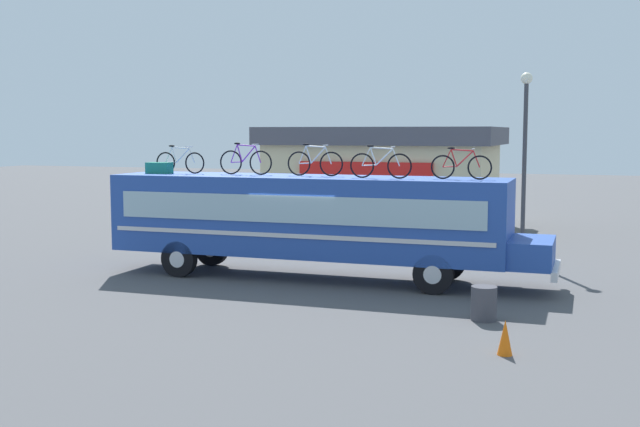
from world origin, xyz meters
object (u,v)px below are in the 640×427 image
at_px(rooftop_bicycle_3, 315,162).
at_px(rooftop_bicycle_4, 380,164).
at_px(rooftop_bicycle_5, 461,166).
at_px(street_lamp, 525,142).
at_px(luggage_bag_1, 159,168).
at_px(rooftop_bicycle_2, 246,161).
at_px(traffic_cone, 505,337).
at_px(trash_bin, 484,303).
at_px(rooftop_bicycle_1, 180,162).
at_px(bus, 312,217).

height_order(rooftop_bicycle_3, rooftop_bicycle_4, rooftop_bicycle_3).
bearing_deg(rooftop_bicycle_5, street_lamp, 77.46).
height_order(luggage_bag_1, rooftop_bicycle_5, rooftop_bicycle_5).
distance_m(rooftop_bicycle_2, traffic_cone, 10.74).
xyz_separation_m(luggage_bag_1, rooftop_bicycle_2, (2.74, 0.26, 0.22)).
height_order(trash_bin, traffic_cone, trash_bin).
xyz_separation_m(rooftop_bicycle_1, rooftop_bicycle_2, (2.16, 0.02, 0.03)).
bearing_deg(rooftop_bicycle_5, bus, 179.19).
height_order(rooftop_bicycle_4, rooftop_bicycle_5, rooftop_bicycle_4).
bearing_deg(rooftop_bicycle_3, bus, -95.21).
xyz_separation_m(rooftop_bicycle_2, street_lamp, (7.55, 5.17, 0.53)).
bearing_deg(rooftop_bicycle_4, trash_bin, -44.45).
height_order(rooftop_bicycle_4, traffic_cone, rooftop_bicycle_4).
bearing_deg(street_lamp, rooftop_bicycle_3, -136.22).
distance_m(rooftop_bicycle_1, traffic_cone, 12.44).
distance_m(rooftop_bicycle_4, traffic_cone, 7.62).
xyz_separation_m(bus, luggage_bag_1, (-4.89, -0.06, 1.33)).
relative_size(rooftop_bicycle_2, rooftop_bicycle_3, 1.00).
relative_size(bus, rooftop_bicycle_5, 7.82).
relative_size(luggage_bag_1, trash_bin, 0.97).
bearing_deg(traffic_cone, rooftop_bicycle_3, 133.70).
relative_size(rooftop_bicycle_2, rooftop_bicycle_4, 0.97).
bearing_deg(street_lamp, luggage_bag_1, -152.21).
xyz_separation_m(rooftop_bicycle_1, rooftop_bicycle_4, (6.38, -0.47, 0.02)).
bearing_deg(rooftop_bicycle_1, traffic_cone, -31.21).
relative_size(luggage_bag_1, rooftop_bicycle_3, 0.44).
height_order(traffic_cone, street_lamp, street_lamp).
distance_m(rooftop_bicycle_2, rooftop_bicycle_5, 6.35).
height_order(bus, rooftop_bicycle_5, rooftop_bicycle_5).
bearing_deg(rooftop_bicycle_5, trash_bin, -72.14).
height_order(bus, rooftop_bicycle_2, rooftop_bicycle_2).
relative_size(rooftop_bicycle_3, trash_bin, 2.18).
bearing_deg(rooftop_bicycle_2, rooftop_bicycle_1, -179.35).
distance_m(rooftop_bicycle_2, rooftop_bicycle_3, 2.16).
relative_size(bus, rooftop_bicycle_2, 7.57).
bearing_deg(rooftop_bicycle_4, rooftop_bicycle_3, 166.43).
distance_m(rooftop_bicycle_2, rooftop_bicycle_4, 4.25).
height_order(luggage_bag_1, rooftop_bicycle_2, rooftop_bicycle_2).
distance_m(trash_bin, traffic_cone, 2.73).
distance_m(rooftop_bicycle_3, rooftop_bicycle_4, 2.12).
xyz_separation_m(rooftop_bicycle_2, trash_bin, (7.45, -3.66, -2.93)).
distance_m(bus, rooftop_bicycle_4, 2.60).
xyz_separation_m(rooftop_bicycle_4, traffic_cone, (3.96, -5.80, -2.97)).
bearing_deg(rooftop_bicycle_4, rooftop_bicycle_1, 175.80).
bearing_deg(traffic_cone, trash_bin, 105.50).
bearing_deg(luggage_bag_1, rooftop_bicycle_5, 0.03).
xyz_separation_m(trash_bin, street_lamp, (0.11, 8.83, 3.46)).
distance_m(rooftop_bicycle_3, street_lamp, 7.49).
relative_size(rooftop_bicycle_1, traffic_cone, 2.42).
bearing_deg(rooftop_bicycle_2, bus, -5.11).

